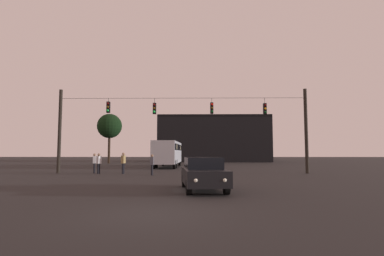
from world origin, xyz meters
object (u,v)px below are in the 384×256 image
Objects in this scene: pedestrian_crossing_right at (123,162)px; tree_left_silhouette at (110,126)px; city_bus at (168,151)px; pedestrian_near_bus at (94,162)px; pedestrian_crossing_left at (99,162)px; pedestrian_crossing_center at (152,163)px; car_near_right at (203,173)px.

pedestrian_crossing_right is 24.83m from tree_left_silhouette.
city_bus is 12.13m from pedestrian_near_bus.
pedestrian_crossing_left reaches higher than pedestrian_crossing_center.
pedestrian_near_bus is (-5.25, 2.30, 0.04)m from pedestrian_crossing_center.
tree_left_silhouette is (-10.50, 24.50, 5.02)m from pedestrian_crossing_center.
city_bus reaches higher than car_near_right.
pedestrian_crossing_right reaches higher than pedestrian_crossing_left.
pedestrian_crossing_right is (2.03, -0.02, 0.04)m from pedestrian_crossing_left.
pedestrian_crossing_right is at bearing -71.03° from tree_left_silhouette.
car_near_right is 0.57× the size of tree_left_silhouette.
pedestrian_crossing_left is (-8.37, 10.76, 0.15)m from car_near_right.
pedestrian_near_bus is at bearing -76.69° from tree_left_silhouette.
pedestrian_crossing_left is at bearing -111.44° from city_bus.
tree_left_silhouette is (-5.88, 23.00, 4.97)m from pedestrian_crossing_left.
city_bus reaches higher than pedestrian_crossing_right.
pedestrian_crossing_right is (-6.34, 10.74, 0.19)m from car_near_right.
pedestrian_crossing_center is 27.12m from tree_left_silhouette.
pedestrian_near_bus is 0.21× the size of tree_left_silhouette.
pedestrian_near_bus is at bearing 162.89° from pedestrian_crossing_right.
tree_left_silhouette is at bearing 108.97° from pedestrian_crossing_right.
car_near_right is at bearing -67.11° from tree_left_silhouette.
car_near_right is at bearing -52.12° from pedestrian_crossing_left.
tree_left_silhouette reaches higher than pedestrian_crossing_right.
car_near_right is at bearing -59.44° from pedestrian_crossing_right.
pedestrian_crossing_left is at bearing 127.88° from car_near_right.
pedestrian_near_bus is at bearing 127.91° from car_near_right.
pedestrian_crossing_left is 1.01× the size of pedestrian_near_bus.
car_near_right is at bearing -80.45° from city_bus.
tree_left_silhouette reaches higher than pedestrian_crossing_left.
tree_left_silhouette reaches higher than city_bus.
pedestrian_near_bus is at bearing 156.32° from pedestrian_crossing_center.
city_bus is at bearing 64.40° from pedestrian_near_bus.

